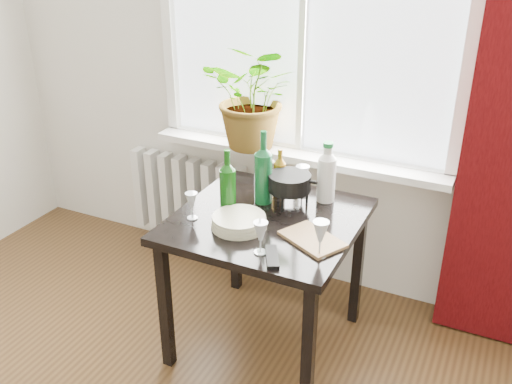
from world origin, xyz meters
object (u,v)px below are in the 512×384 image
at_px(wineglass_far_right, 320,238).
at_px(cutting_board, 312,239).
at_px(wine_bottle_left, 228,181).
at_px(wineglass_front_left, 192,206).
at_px(fondue_pot, 289,190).
at_px(wineglass_front_right, 261,237).
at_px(bottle_amber, 280,172).
at_px(tv_remote, 272,257).
at_px(radiator, 188,197).
at_px(potted_plant, 255,96).
at_px(wine_bottle_right, 263,167).
at_px(wineglass_back_left, 267,177).
at_px(wineglass_back_center, 302,180).
at_px(table, 267,234).
at_px(plate_stack, 239,222).
at_px(cleaning_bottle, 327,171).

height_order(wineglass_far_right, cutting_board, wineglass_far_right).
bearing_deg(wine_bottle_left, wineglass_front_left, -133.75).
bearing_deg(wineglass_front_left, fondue_pot, 43.23).
relative_size(wineglass_front_right, fondue_pot, 0.63).
bearing_deg(wine_bottle_left, fondue_pot, 41.48).
relative_size(bottle_amber, fondue_pot, 1.05).
height_order(wineglass_far_right, tv_remote, wineglass_far_right).
distance_m(radiator, potted_plant, 0.93).
xyz_separation_m(wine_bottle_right, wineglass_back_left, (-0.03, 0.10, -0.10)).
bearing_deg(bottle_amber, wineglass_front_right, -74.43).
height_order(wineglass_back_left, wineglass_front_left, wineglass_back_left).
bearing_deg(wine_bottle_right, wineglass_back_center, 45.12).
relative_size(wineglass_far_right, wineglass_back_center, 1.00).
distance_m(radiator, wineglass_far_right, 1.53).
height_order(wine_bottle_left, wine_bottle_right, wine_bottle_right).
distance_m(table, wineglass_front_left, 0.39).
bearing_deg(tv_remote, cutting_board, 36.99).
bearing_deg(wine_bottle_left, wineglass_back_left, 74.46).
bearing_deg(plate_stack, wineglass_back_left, 95.29).
distance_m(potted_plant, wineglass_front_left, 0.80).
bearing_deg(wine_bottle_right, bottle_amber, 70.76).
relative_size(potted_plant, wineglass_front_left, 4.38).
distance_m(bottle_amber, wineglass_back_center, 0.12).
xyz_separation_m(radiator, wineglass_back_center, (0.91, -0.34, 0.44)).
distance_m(radiator, fondue_pot, 1.10).
bearing_deg(potted_plant, plate_stack, -70.13).
distance_m(wineglass_front_left, plate_stack, 0.24).
distance_m(radiator, wine_bottle_left, 1.08).
relative_size(cleaning_bottle, plate_stack, 1.23).
distance_m(wineglass_far_right, cutting_board, 0.14).
bearing_deg(cleaning_bottle, fondue_pot, -140.18).
xyz_separation_m(fondue_pot, cutting_board, (0.23, -0.28, -0.07)).
bearing_deg(tv_remote, wineglass_front_left, 133.91).
bearing_deg(wineglass_back_center, cleaning_bottle, -0.13).
distance_m(wineglass_front_left, cutting_board, 0.59).
height_order(wine_bottle_left, bottle_amber, wine_bottle_left).
distance_m(wine_bottle_left, wineglass_back_left, 0.30).
xyz_separation_m(radiator, plate_stack, (0.77, -0.77, 0.39)).
relative_size(radiator, table, 0.94).
height_order(wine_bottle_right, fondue_pot, wine_bottle_right).
xyz_separation_m(wineglass_back_center, tv_remote, (0.11, -0.61, -0.07)).
bearing_deg(wineglass_front_right, fondue_pot, 97.91).
height_order(radiator, wineglass_far_right, wineglass_far_right).
xyz_separation_m(wineglass_front_right, plate_stack, (-0.18, 0.16, -0.05)).
distance_m(wineglass_far_right, wineglass_back_left, 0.64).
height_order(wineglass_front_right, wineglass_back_center, wineglass_back_center).
bearing_deg(wine_bottle_left, tv_remote, -38.58).
bearing_deg(wineglass_front_right, wineglass_far_right, 20.93).
distance_m(wineglass_back_center, tv_remote, 0.63).
height_order(wine_bottle_right, cleaning_bottle, wine_bottle_right).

